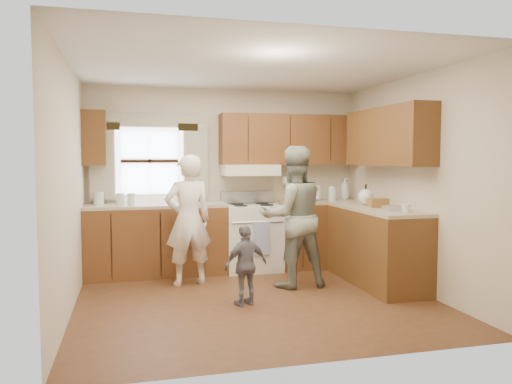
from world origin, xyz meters
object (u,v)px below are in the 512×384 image
object	(u,v)px
child	(246,265)
stove	(252,236)
woman_left	(188,220)
woman_right	(293,217)

from	to	relation	value
child	stove	bearing A→B (deg)	-124.09
stove	child	bearing A→B (deg)	-105.78
woman_left	woman_right	distance (m)	1.27
woman_right	child	bearing A→B (deg)	37.65
woman_right	stove	bearing A→B (deg)	-77.09
stove	woman_right	size ratio (longest dim) A/B	0.64
woman_right	child	size ratio (longest dim) A/B	1.98
woman_right	woman_left	bearing A→B (deg)	-20.52
stove	woman_left	bearing A→B (deg)	-147.72
stove	child	xyz separation A→B (m)	(-0.45, -1.60, -0.04)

